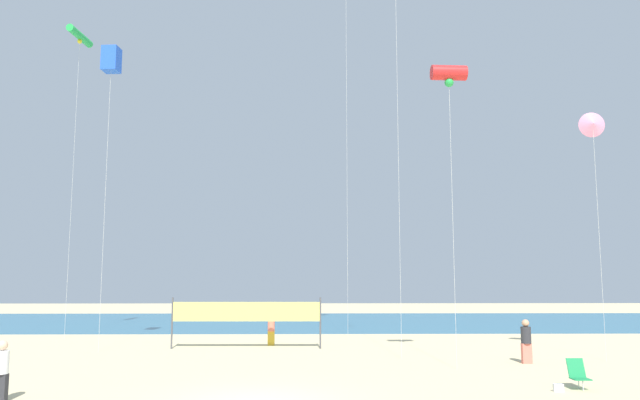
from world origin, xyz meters
TOP-DOWN VIEW (x-y plane):
  - ocean_band at (0.00, 29.53)m, footprint 120.00×20.00m
  - beachgoer_coral_shirt at (-0.45, 13.68)m, footprint 0.35×0.35m
  - beachgoer_charcoal_shirt at (10.01, 7.28)m, footprint 0.39×0.39m
  - beachgoer_white_shirt at (-6.95, 0.20)m, footprint 0.38×0.38m
  - folding_beach_chair at (9.68, 1.94)m, footprint 0.52×0.65m
  - volleyball_net at (-1.55, 12.35)m, footprint 7.12×0.16m
  - beach_handbag at (8.88, 1.50)m, footprint 0.29×0.14m
  - kite_red_tube at (6.89, 5.82)m, footprint 1.39×0.65m
  - kite_green_tube at (-12.01, 17.14)m, footprint 0.63×2.58m
  - kite_blue_box at (-8.11, 11.25)m, footprint 0.81×0.81m
  - kite_pink_delta at (13.43, 7.88)m, footprint 1.11×0.46m

SIDE VIEW (x-z plane):
  - ocean_band at x=0.00m, z-range 0.00..0.01m
  - beach_handbag at x=8.88m, z-range 0.00..0.23m
  - folding_beach_chair at x=9.68m, z-range 0.02..0.91m
  - beachgoer_coral_shirt at x=-0.45m, z-range 0.05..1.57m
  - beachgoer_white_shirt at x=-6.95m, z-range 0.06..1.72m
  - beachgoer_charcoal_shirt at x=10.01m, z-range 0.06..1.77m
  - volleyball_net at x=-1.55m, z-range 0.43..2.83m
  - kite_pink_delta at x=13.43m, z-range 4.61..14.94m
  - kite_red_tube at x=6.89m, z-range 5.45..17.03m
  - kite_blue_box at x=-8.11m, z-range 6.56..20.91m
  - kite_green_tube at x=-12.01m, z-range 8.50..26.05m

